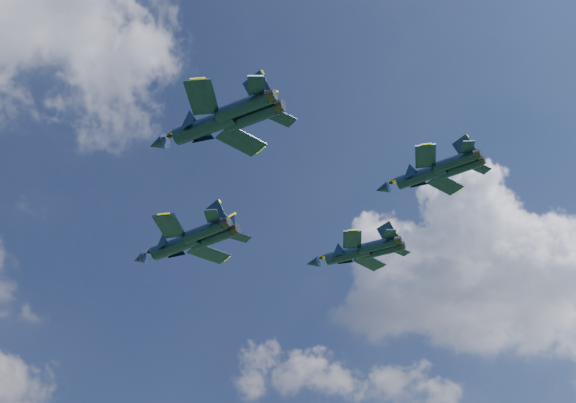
# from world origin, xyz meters

# --- Properties ---
(jet_lead) EXTENTS (13.19, 18.18, 4.33)m
(jet_lead) POSITION_xyz_m (-9.71, 19.49, 54.37)
(jet_lead) COLOR black
(jet_left) EXTENTS (12.85, 17.33, 4.20)m
(jet_left) POSITION_xyz_m (-17.49, -3.00, 55.33)
(jet_left) COLOR black
(jet_right) EXTENTS (11.31, 15.00, 3.68)m
(jet_right) POSITION_xyz_m (13.07, 11.19, 56.39)
(jet_right) COLOR black
(jet_slot) EXTENTS (10.00, 13.68, 3.27)m
(jet_slot) POSITION_xyz_m (6.60, -11.03, 53.60)
(jet_slot) COLOR black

